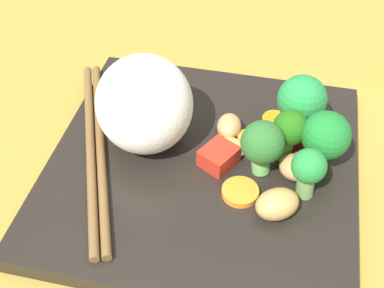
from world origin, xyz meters
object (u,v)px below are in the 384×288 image
(rice_mound, at_px, (144,104))
(carrot_slice_0, at_px, (249,140))
(square_plate, at_px, (203,167))
(chopstick_pair, at_px, (95,147))
(broccoli_floret_2, at_px, (290,131))

(rice_mound, bearing_deg, carrot_slice_0, 8.87)
(square_plate, height_order, chopstick_pair, chopstick_pair)
(broccoli_floret_2, relative_size, carrot_slice_0, 2.32)
(square_plate, bearing_deg, carrot_slice_0, 40.69)
(carrot_slice_0, bearing_deg, chopstick_pair, -163.79)
(rice_mound, height_order, broccoli_floret_2, rice_mound)
(square_plate, xyz_separation_m, chopstick_pair, (-0.10, -0.01, 0.01))
(square_plate, bearing_deg, broccoli_floret_2, 16.95)
(square_plate, distance_m, broccoli_floret_2, 0.09)
(chopstick_pair, bearing_deg, square_plate, 72.61)
(square_plate, relative_size, rice_mound, 2.87)
(square_plate, height_order, rice_mound, rice_mound)
(square_plate, xyz_separation_m, broccoli_floret_2, (0.07, 0.02, 0.04))
(square_plate, distance_m, chopstick_pair, 0.10)
(carrot_slice_0, bearing_deg, broccoli_floret_2, -16.74)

